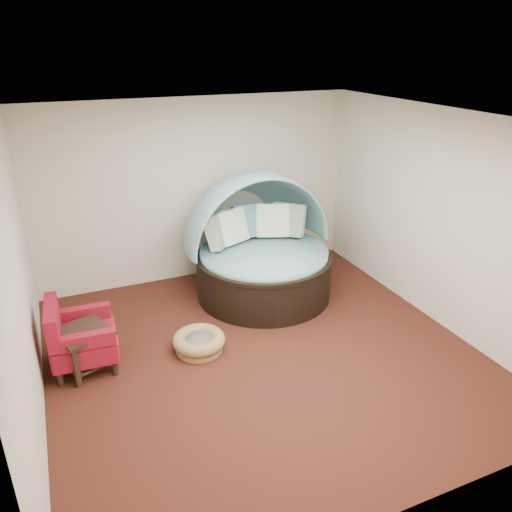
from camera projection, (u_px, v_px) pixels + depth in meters
name	position (u px, v px, depth m)	size (l,w,h in m)	color
floor	(262.00, 353.00, 6.14)	(5.00, 5.00, 0.00)	#441E13
wall_back	(197.00, 191.00, 7.68)	(5.00, 5.00, 0.00)	beige
wall_front	(408.00, 375.00, 3.47)	(5.00, 5.00, 0.00)	beige
wall_left	(19.00, 288.00, 4.68)	(5.00, 5.00, 0.00)	beige
wall_right	(439.00, 219.00, 6.48)	(5.00, 5.00, 0.00)	beige
ceiling	(264.00, 120.00, 5.02)	(5.00, 5.00, 0.00)	white
canopy_daybed	(260.00, 239.00, 7.31)	(2.17, 2.03, 1.83)	black
pet_basket	(199.00, 342.00, 6.15)	(0.79, 0.79, 0.23)	olive
red_armchair	(78.00, 337.00, 5.73)	(0.78, 0.78, 0.87)	black
side_table	(85.00, 344.00, 5.70)	(0.71, 0.71, 0.53)	black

